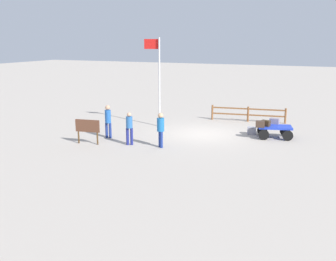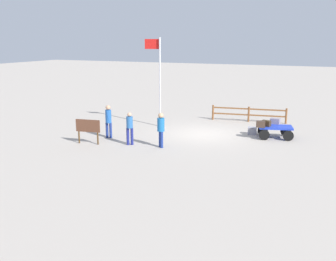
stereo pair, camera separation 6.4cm
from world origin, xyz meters
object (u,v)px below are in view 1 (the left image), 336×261
object	(u,v)px
luggage_cart	(274,130)
suitcase_olive	(252,131)
worker_supervisor	(108,119)
worker_trailing	(129,126)
suitcase_dark	(266,123)
suitcase_tan	(260,124)
suitcase_grey	(275,121)
worker_lead	(161,127)
flagpole	(158,74)
signboard	(88,128)

from	to	relation	value
luggage_cart	suitcase_olive	distance (m)	1.33
worker_supervisor	worker_trailing	bearing A→B (deg)	155.44
luggage_cart	suitcase_dark	bearing A→B (deg)	23.33
suitcase_tan	suitcase_grey	size ratio (longest dim) A/B	0.98
suitcase_grey	suitcase_dark	bearing A→B (deg)	66.05
suitcase_tan	worker_trailing	distance (m)	6.76
worker_trailing	worker_supervisor	world-z (taller)	worker_supervisor
worker_lead	worker_supervisor	distance (m)	3.34
suitcase_tan	suitcase_grey	xyz separation A→B (m)	(-0.56, -1.13, -0.01)
worker_supervisor	suitcase_tan	bearing A→B (deg)	-158.08
worker_lead	worker_supervisor	bearing A→B (deg)	-9.92
worker_trailing	suitcase_olive	bearing A→B (deg)	-137.34
flagpole	luggage_cart	bearing A→B (deg)	178.89
luggage_cart	worker_supervisor	world-z (taller)	worker_supervisor
suitcase_dark	worker_trailing	size ratio (longest dim) A/B	0.31
suitcase_dark	signboard	size ratio (longest dim) A/B	0.39
suitcase_grey	worker_trailing	xyz separation A→B (m)	(6.19, 4.86, 0.14)
luggage_cart	signboard	bearing A→B (deg)	30.96
suitcase_olive	worker_lead	distance (m)	5.66
suitcase_olive	flagpole	xyz separation A→B (m)	(5.56, 0.22, 2.88)
worker_lead	signboard	bearing A→B (deg)	13.87
suitcase_olive	worker_supervisor	xyz separation A→B (m)	(6.74, 3.85, 0.80)
suitcase_dark	worker_supervisor	size ratio (longest dim) A/B	0.29
suitcase_tan	worker_supervisor	world-z (taller)	worker_supervisor
suitcase_dark	suitcase_olive	xyz separation A→B (m)	(0.82, -0.54, -0.59)
luggage_cart	suitcase_tan	size ratio (longest dim) A/B	3.88
suitcase_grey	worker_lead	distance (m)	6.55
suitcase_olive	worker_trailing	xyz separation A→B (m)	(5.03, 4.63, 0.73)
worker_trailing	signboard	distance (m)	2.09
worker_trailing	suitcase_dark	bearing A→B (deg)	-145.01
suitcase_dark	suitcase_tan	bearing A→B (deg)	59.01
suitcase_tan	worker_trailing	size ratio (longest dim) A/B	0.31
suitcase_olive	worker_trailing	bearing A→B (deg)	42.66
worker_supervisor	flagpole	world-z (taller)	flagpole
suitcase_dark	suitcase_grey	bearing A→B (deg)	-113.95
suitcase_dark	suitcase_olive	world-z (taller)	suitcase_dark
worker_lead	signboard	world-z (taller)	worker_lead
suitcase_grey	worker_supervisor	bearing A→B (deg)	27.34
worker_lead	worker_trailing	size ratio (longest dim) A/B	1.04
suitcase_grey	worker_trailing	bearing A→B (deg)	38.15
suitcase_dark	luggage_cart	bearing A→B (deg)	-156.67
suitcase_dark	worker_supervisor	world-z (taller)	worker_supervisor
luggage_cart	signboard	size ratio (longest dim) A/B	1.56
suitcase_dark	signboard	bearing A→B (deg)	31.36
suitcase_dark	worker_supervisor	distance (m)	8.25
worker_supervisor	flagpole	size ratio (longest dim) A/B	0.34
signboard	worker_lead	bearing A→B (deg)	-166.13
suitcase_dark	worker_trailing	distance (m)	7.14
luggage_cart	signboard	world-z (taller)	signboard
luggage_cart	suitcase_dark	xyz separation A→B (m)	(0.44, 0.19, 0.34)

